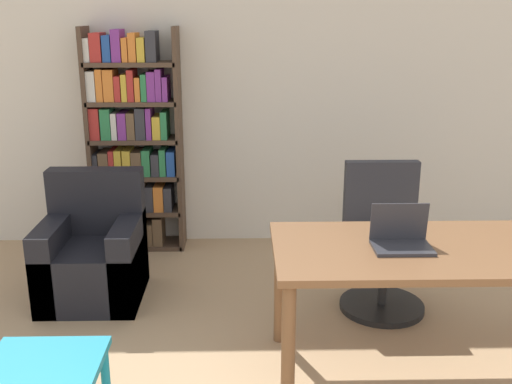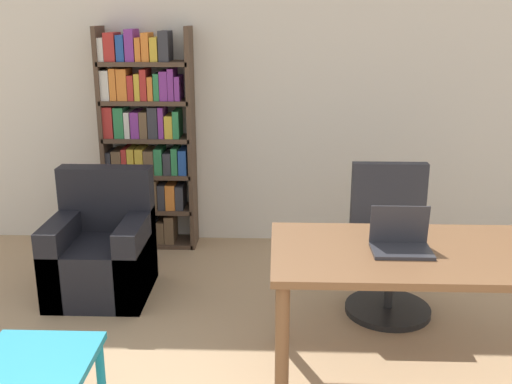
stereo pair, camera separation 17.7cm
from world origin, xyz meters
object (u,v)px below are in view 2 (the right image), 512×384
Objects in this scene: bookshelf at (146,144)px; laptop at (401,241)px; side_table_blue at (34,377)px; armchair at (102,254)px; office_chair at (390,248)px; desk at (437,267)px.

laptop is at bearing -47.90° from bookshelf.
laptop is at bearing 20.76° from side_table_blue.
side_table_blue is 0.62× the size of armchair.
office_chair reaches higher than laptop.
side_table_blue is (-1.73, -0.65, -0.42)m from laptop.
bookshelf is (-1.86, 1.12, 0.46)m from office_chair.
side_table_blue is (-1.93, -0.66, -0.27)m from desk.
armchair reaches higher than desk.
bookshelf is at bearing 81.50° from armchair.
office_chair is at bearing -4.64° from armchair.
office_chair is at bearing 38.72° from side_table_blue.
armchair is 1.14m from bookshelf.
desk is at bearing -25.10° from armchair.
desk is 3.20× the size of side_table_blue.
desk is at bearing -44.80° from bookshelf.
side_table_blue is at bearing -84.16° from armchair.
armchair reaches higher than side_table_blue.
laptop is 0.35× the size of armchair.
office_chair is at bearing -31.00° from bookshelf.
bookshelf is (-1.95, 1.94, 0.24)m from desk.
bookshelf is at bearing 135.20° from desk.
office_chair reaches higher than side_table_blue.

